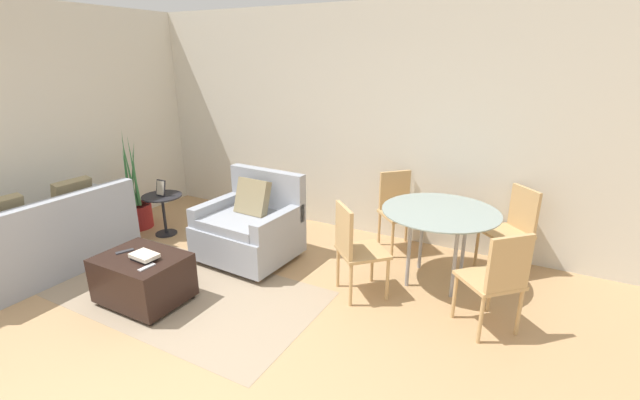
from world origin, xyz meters
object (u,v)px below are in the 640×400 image
object	(u,v)px
side_table	(163,207)
dining_chair_far_left	(398,205)
picture_frame	(161,188)
dining_chair_near_right	(498,276)
tv_remote_primary	(125,251)
dining_table	(440,219)
armchair	(250,228)
book_stack	(144,256)
ottoman	(143,277)
couch	(40,244)
dining_chair_far_right	(513,224)
dining_chair_near_left	(354,245)
tv_remote_secondary	(147,267)
potted_plant	(136,209)

from	to	relation	value
side_table	dining_chair_far_left	world-z (taller)	dining_chair_far_left
picture_frame	dining_chair_near_right	distance (m)	3.94
tv_remote_primary	dining_table	world-z (taller)	dining_table
armchair	book_stack	distance (m)	1.25
ottoman	couch	bearing A→B (deg)	-176.52
side_table	picture_frame	distance (m)	0.25
couch	picture_frame	size ratio (longest dim) A/B	9.11
dining_table	couch	bearing A→B (deg)	-154.86
couch	dining_chair_far_right	bearing A→B (deg)	28.61
couch	picture_frame	world-z (taller)	couch
picture_frame	dining_chair_near_left	distance (m)	2.70
couch	side_table	distance (m)	1.36
armchair	tv_remote_secondary	world-z (taller)	armchair
dining_chair_near_right	dining_chair_far_right	distance (m)	1.24
dining_chair_far_left	armchair	bearing A→B (deg)	-141.13
picture_frame	dining_chair_far_left	world-z (taller)	dining_chair_far_left
tv_remote_secondary	dining_chair_far_left	size ratio (longest dim) A/B	0.17
dining_chair_near_right	dining_chair_far_left	size ratio (longest dim) A/B	1.00
dining_chair_far_left	side_table	bearing A→B (deg)	-158.69
dining_chair_near_left	picture_frame	bearing A→B (deg)	176.02
dining_chair_near_left	dining_chair_near_right	bearing A→B (deg)	0.00
tv_remote_secondary	dining_chair_near_right	size ratio (longest dim) A/B	0.17
ottoman	dining_chair_near_left	world-z (taller)	dining_chair_near_left
dining_chair_near_left	dining_chair_far_left	world-z (taller)	same
couch	ottoman	bearing A→B (deg)	3.48
armchair	potted_plant	bearing A→B (deg)	179.61
ottoman	potted_plant	bearing A→B (deg)	142.53
armchair	dining_chair_far_right	bearing A→B (deg)	22.61
potted_plant	dining_chair_near_right	world-z (taller)	potted_plant
tv_remote_secondary	couch	bearing A→B (deg)	178.98
dining_chair_far_right	side_table	bearing A→B (deg)	-165.04
couch	ottoman	xyz separation A→B (m)	(1.45, 0.09, -0.05)
dining_chair_near_right	tv_remote_primary	bearing A→B (deg)	-161.55
side_table	dining_chair_far_right	size ratio (longest dim) A/B	0.58
tv_remote_primary	dining_chair_far_left	xyz separation A→B (m)	(1.84, 2.27, 0.06)
tv_remote_secondary	dining_chair_far_right	distance (m)	3.57
tv_remote_secondary	dining_table	xyz separation A→B (m)	(2.03, 1.77, 0.22)
book_stack	couch	bearing A→B (deg)	-177.51
book_stack	dining_table	xyz separation A→B (m)	(2.17, 1.67, 0.19)
dining_chair_near_left	dining_chair_near_right	world-z (taller)	same
ottoman	side_table	bearing A→B (deg)	131.14
tv_remote_primary	dining_chair_near_left	size ratio (longest dim) A/B	0.18
side_table	dining_chair_near_left	world-z (taller)	dining_chair_near_left
couch	dining_chair_far_right	world-z (taller)	couch
dining_chair_near_right	dining_chair_far_left	xyz separation A→B (m)	(-1.24, 1.24, 0.00)
dining_chair_near_left	dining_chair_near_right	xyz separation A→B (m)	(1.24, 0.00, 0.00)
couch	dining_chair_far_left	size ratio (longest dim) A/B	1.99
potted_plant	side_table	world-z (taller)	potted_plant
dining_table	dining_chair_near_left	bearing A→B (deg)	-135.00
tv_remote_secondary	potted_plant	world-z (taller)	potted_plant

